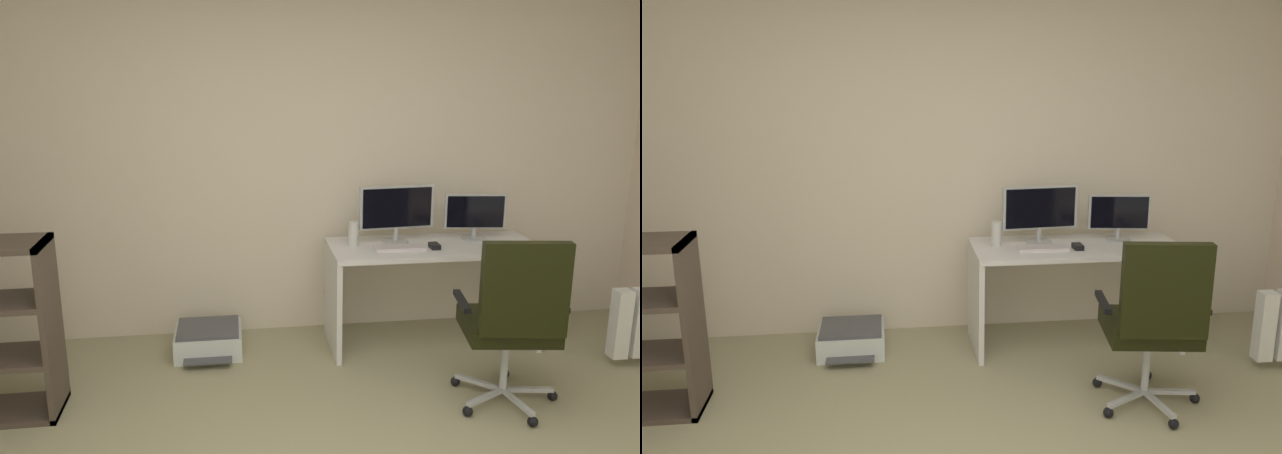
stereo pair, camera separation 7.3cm
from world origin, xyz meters
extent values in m
cube|color=beige|center=(0.00, 2.45, 1.27)|extent=(5.22, 0.10, 2.54)
cube|color=white|center=(0.91, 1.99, 0.71)|extent=(1.44, 0.58, 0.04)
cube|color=white|center=(0.21, 1.99, 0.35)|extent=(0.04, 0.56, 0.70)
cube|color=white|center=(1.61, 1.99, 0.35)|extent=(0.04, 0.56, 0.70)
cylinder|color=#B2B5B7|center=(0.66, 2.08, 0.74)|extent=(0.18, 0.18, 0.01)
cylinder|color=#B2B5B7|center=(0.66, 2.08, 0.79)|extent=(0.03, 0.03, 0.10)
cube|color=#B7BABC|center=(0.66, 2.08, 0.98)|extent=(0.53, 0.08, 0.30)
cube|color=black|center=(0.66, 2.06, 0.98)|extent=(0.49, 0.04, 0.27)
cylinder|color=#B2B5B7|center=(1.23, 2.08, 0.74)|extent=(0.18, 0.18, 0.01)
cylinder|color=#B2B5B7|center=(1.23, 2.08, 0.78)|extent=(0.03, 0.03, 0.08)
cube|color=#B7BABC|center=(1.23, 2.08, 0.94)|extent=(0.43, 0.09, 0.24)
cube|color=black|center=(1.23, 2.06, 0.94)|extent=(0.40, 0.06, 0.22)
cube|color=silver|center=(0.65, 1.91, 0.74)|extent=(0.34, 0.14, 0.02)
cube|color=black|center=(0.89, 1.89, 0.75)|extent=(0.06, 0.10, 0.03)
cylinder|color=silver|center=(0.35, 2.03, 0.82)|extent=(0.07, 0.07, 0.17)
cube|color=#B7BABC|center=(1.24, 1.11, 0.07)|extent=(0.30, 0.07, 0.02)
sphere|color=black|center=(1.39, 1.08, 0.03)|extent=(0.06, 0.06, 0.06)
cube|color=#B7BABC|center=(1.16, 1.26, 0.07)|extent=(0.16, 0.28, 0.02)
sphere|color=black|center=(1.22, 1.40, 0.03)|extent=(0.06, 0.06, 0.06)
cube|color=#B7BABC|center=(0.98, 1.23, 0.07)|extent=(0.24, 0.23, 0.02)
sphere|color=black|center=(0.88, 1.34, 0.03)|extent=(0.06, 0.06, 0.06)
cube|color=#B7BABC|center=(0.96, 1.06, 0.07)|extent=(0.28, 0.17, 0.02)
sphere|color=black|center=(0.82, 0.99, 0.03)|extent=(0.06, 0.06, 0.06)
cube|color=#B7BABC|center=(1.12, 0.98, 0.07)|extent=(0.08, 0.30, 0.02)
sphere|color=black|center=(1.14, 0.83, 0.03)|extent=(0.06, 0.06, 0.06)
cylinder|color=#B7BABC|center=(1.09, 1.13, 0.25)|extent=(0.04, 0.04, 0.36)
cube|color=black|center=(1.09, 1.13, 0.48)|extent=(0.56, 0.51, 0.10)
cube|color=black|center=(1.05, 0.88, 0.79)|extent=(0.47, 0.14, 0.52)
cube|color=black|center=(0.82, 1.17, 0.63)|extent=(0.08, 0.31, 0.03)
cube|color=black|center=(1.36, 1.09, 0.63)|extent=(0.08, 0.31, 0.03)
cube|color=#473A30|center=(-1.49, 1.38, 0.51)|extent=(0.03, 0.36, 1.02)
cube|color=silver|center=(-0.66, 2.04, 0.08)|extent=(0.45, 0.40, 0.17)
cube|color=#4C4C51|center=(-0.66, 2.04, 0.18)|extent=(0.42, 0.37, 0.02)
cube|color=#4C4C51|center=(-0.66, 1.80, 0.05)|extent=(0.32, 0.10, 0.01)
cube|color=white|center=(2.03, 1.47, 0.29)|extent=(0.10, 0.10, 0.47)
camera|label=1|loc=(-0.46, -2.14, 1.95)|focal=36.08mm
camera|label=2|loc=(-0.39, -2.15, 1.95)|focal=36.08mm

